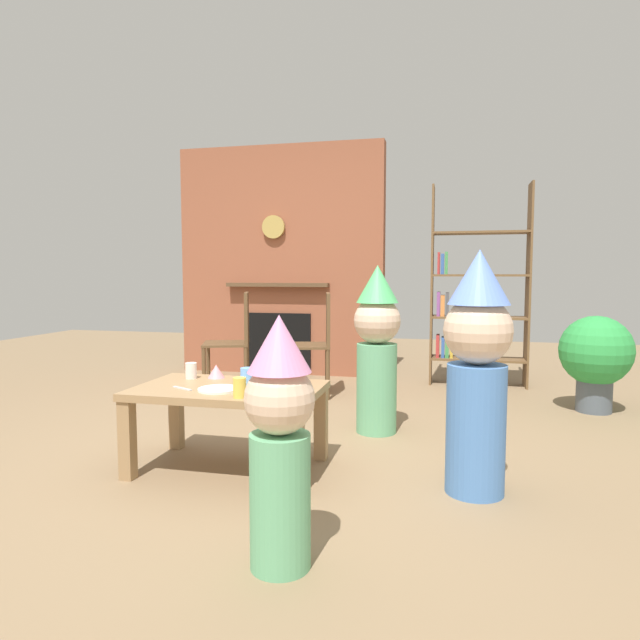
{
  "coord_description": "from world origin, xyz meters",
  "views": [
    {
      "loc": [
        0.95,
        -3.02,
        1.07
      ],
      "look_at": [
        0.15,
        0.4,
        0.77
      ],
      "focal_mm": 30.84,
      "sensor_mm": 36.0,
      "label": 1
    }
  ],
  "objects_px": {
    "paper_plate_rear": "(219,389)",
    "child_with_cone_hat": "(280,436)",
    "bookshelf": "(471,296)",
    "paper_cup_center": "(240,388)",
    "paper_cup_far_left": "(191,371)",
    "paper_cup_near_right": "(299,373)",
    "dining_chair_left": "(236,336)",
    "potted_plant_tall": "(596,355)",
    "paper_cup_near_left": "(247,377)",
    "coffee_table": "(229,401)",
    "child_by_the_chairs": "(377,345)",
    "paper_plate_front": "(276,388)",
    "birthday_cake_slice": "(216,371)",
    "child_in_pink": "(477,366)",
    "dining_chair_middle": "(317,337)"
  },
  "relations": [
    {
      "from": "paper_plate_rear",
      "to": "paper_cup_center",
      "type": "bearing_deg",
      "value": -37.73
    },
    {
      "from": "paper_cup_far_left",
      "to": "child_with_cone_hat",
      "type": "xyz_separation_m",
      "value": [
        0.88,
        -1.07,
        -0.01
      ]
    },
    {
      "from": "paper_cup_far_left",
      "to": "coffee_table",
      "type": "bearing_deg",
      "value": -28.65
    },
    {
      "from": "child_with_cone_hat",
      "to": "potted_plant_tall",
      "type": "xyz_separation_m",
      "value": [
        1.69,
        2.72,
        -0.05
      ]
    },
    {
      "from": "coffee_table",
      "to": "paper_cup_center",
      "type": "bearing_deg",
      "value": -56.06
    },
    {
      "from": "paper_cup_near_left",
      "to": "bookshelf",
      "type": "bearing_deg",
      "value": 64.21
    },
    {
      "from": "paper_cup_near_left",
      "to": "paper_cup_near_right",
      "type": "bearing_deg",
      "value": 33.62
    },
    {
      "from": "child_with_cone_hat",
      "to": "paper_cup_far_left",
      "type": "bearing_deg",
      "value": 6.9
    },
    {
      "from": "coffee_table",
      "to": "dining_chair_left",
      "type": "distance_m",
      "value": 1.98
    },
    {
      "from": "paper_cup_center",
      "to": "dining_chair_middle",
      "type": "distance_m",
      "value": 2.12
    },
    {
      "from": "coffee_table",
      "to": "child_by_the_chairs",
      "type": "relative_size",
      "value": 0.89
    },
    {
      "from": "paper_cup_near_left",
      "to": "dining_chair_left",
      "type": "xyz_separation_m",
      "value": [
        -0.78,
        1.8,
        0.01
      ]
    },
    {
      "from": "paper_cup_center",
      "to": "birthday_cake_slice",
      "type": "height_order",
      "value": "paper_cup_center"
    },
    {
      "from": "paper_plate_rear",
      "to": "child_with_cone_hat",
      "type": "distance_m",
      "value": 0.99
    },
    {
      "from": "child_in_pink",
      "to": "paper_cup_near_left",
      "type": "bearing_deg",
      "value": -2.58
    },
    {
      "from": "paper_plate_front",
      "to": "child_with_cone_hat",
      "type": "distance_m",
      "value": 0.94
    },
    {
      "from": "paper_cup_near_right",
      "to": "paper_cup_center",
      "type": "xyz_separation_m",
      "value": [
        -0.18,
        -0.45,
        0.0
      ]
    },
    {
      "from": "paper_cup_center",
      "to": "birthday_cake_slice",
      "type": "distance_m",
      "value": 0.56
    },
    {
      "from": "child_with_cone_hat",
      "to": "child_by_the_chairs",
      "type": "height_order",
      "value": "child_by_the_chairs"
    },
    {
      "from": "birthday_cake_slice",
      "to": "dining_chair_left",
      "type": "relative_size",
      "value": 0.11
    },
    {
      "from": "paper_cup_near_left",
      "to": "paper_cup_far_left",
      "type": "distance_m",
      "value": 0.41
    },
    {
      "from": "bookshelf",
      "to": "dining_chair_middle",
      "type": "bearing_deg",
      "value": -148.65
    },
    {
      "from": "child_by_the_chairs",
      "to": "dining_chair_middle",
      "type": "height_order",
      "value": "child_by_the_chairs"
    },
    {
      "from": "paper_cup_center",
      "to": "child_by_the_chairs",
      "type": "height_order",
      "value": "child_by_the_chairs"
    },
    {
      "from": "coffee_table",
      "to": "paper_cup_center",
      "type": "distance_m",
      "value": 0.31
    },
    {
      "from": "bookshelf",
      "to": "child_with_cone_hat",
      "type": "xyz_separation_m",
      "value": [
        -0.79,
        -3.59,
        -0.37
      ]
    },
    {
      "from": "paper_cup_near_left",
      "to": "child_in_pink",
      "type": "relative_size",
      "value": 0.08
    },
    {
      "from": "paper_cup_near_left",
      "to": "paper_plate_front",
      "type": "xyz_separation_m",
      "value": [
        0.19,
        -0.06,
        -0.04
      ]
    },
    {
      "from": "paper_cup_center",
      "to": "coffee_table",
      "type": "bearing_deg",
      "value": 123.94
    },
    {
      "from": "paper_cup_near_right",
      "to": "child_with_cone_hat",
      "type": "bearing_deg",
      "value": -78.13
    },
    {
      "from": "paper_cup_center",
      "to": "birthday_cake_slice",
      "type": "bearing_deg",
      "value": 125.71
    },
    {
      "from": "paper_plate_rear",
      "to": "child_with_cone_hat",
      "type": "relative_size",
      "value": 0.23
    },
    {
      "from": "paper_cup_near_right",
      "to": "paper_cup_far_left",
      "type": "bearing_deg",
      "value": -175.21
    },
    {
      "from": "dining_chair_left",
      "to": "potted_plant_tall",
      "type": "relative_size",
      "value": 1.21
    },
    {
      "from": "potted_plant_tall",
      "to": "paper_plate_front",
      "type": "bearing_deg",
      "value": -137.53
    },
    {
      "from": "coffee_table",
      "to": "paper_cup_far_left",
      "type": "distance_m",
      "value": 0.36
    },
    {
      "from": "birthday_cake_slice",
      "to": "child_in_pink",
      "type": "relative_size",
      "value": 0.08
    },
    {
      "from": "child_with_cone_hat",
      "to": "child_by_the_chairs",
      "type": "xyz_separation_m",
      "value": [
        0.12,
        1.79,
        0.11
      ]
    },
    {
      "from": "paper_cup_center",
      "to": "paper_plate_rear",
      "type": "distance_m",
      "value": 0.22
    },
    {
      "from": "child_with_cone_hat",
      "to": "dining_chair_left",
      "type": "distance_m",
      "value": 3.03
    },
    {
      "from": "dining_chair_middle",
      "to": "birthday_cake_slice",
      "type": "bearing_deg",
      "value": 69.3
    },
    {
      "from": "paper_cup_near_left",
      "to": "child_with_cone_hat",
      "type": "distance_m",
      "value": 1.07
    },
    {
      "from": "bookshelf",
      "to": "paper_cup_near_left",
      "type": "relative_size",
      "value": 19.44
    },
    {
      "from": "paper_plate_front",
      "to": "dining_chair_left",
      "type": "distance_m",
      "value": 2.1
    },
    {
      "from": "paper_cup_near_right",
      "to": "child_by_the_chairs",
      "type": "bearing_deg",
      "value": 61.74
    },
    {
      "from": "dining_chair_middle",
      "to": "paper_plate_rear",
      "type": "bearing_deg",
      "value": 74.89
    },
    {
      "from": "paper_cup_far_left",
      "to": "paper_cup_near_right",
      "type": "bearing_deg",
      "value": 4.79
    },
    {
      "from": "paper_cup_near_left",
      "to": "paper_plate_front",
      "type": "height_order",
      "value": "paper_cup_near_left"
    },
    {
      "from": "paper_plate_rear",
      "to": "potted_plant_tall",
      "type": "height_order",
      "value": "potted_plant_tall"
    },
    {
      "from": "paper_cup_near_right",
      "to": "paper_cup_near_left",
      "type": "bearing_deg",
      "value": -146.38
    }
  ]
}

